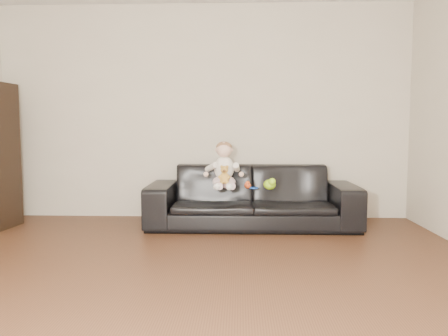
{
  "coord_description": "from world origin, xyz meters",
  "views": [
    {
      "loc": [
        0.45,
        -2.63,
        1.09
      ],
      "look_at": [
        0.28,
        2.14,
        0.67
      ],
      "focal_mm": 35.0,
      "sensor_mm": 36.0,
      "label": 1
    }
  ],
  "objects_px": {
    "toy_green": "(270,185)",
    "toy_rattle": "(248,185)",
    "baby": "(224,168)",
    "sofa": "(252,196)",
    "toy_blue_disc": "(254,188)",
    "teddy_bear": "(224,175)"
  },
  "relations": [
    {
      "from": "toy_green",
      "to": "toy_rattle",
      "type": "xyz_separation_m",
      "value": [
        -0.23,
        0.07,
        -0.02
      ]
    },
    {
      "from": "baby",
      "to": "sofa",
      "type": "bearing_deg",
      "value": 6.26
    },
    {
      "from": "toy_blue_disc",
      "to": "toy_green",
      "type": "bearing_deg",
      "value": -28.48
    },
    {
      "from": "baby",
      "to": "toy_blue_disc",
      "type": "xyz_separation_m",
      "value": [
        0.33,
        -0.02,
        -0.22
      ]
    },
    {
      "from": "sofa",
      "to": "toy_rattle",
      "type": "xyz_separation_m",
      "value": [
        -0.05,
        -0.17,
        0.14
      ]
    },
    {
      "from": "sofa",
      "to": "teddy_bear",
      "type": "bearing_deg",
      "value": -137.22
    },
    {
      "from": "teddy_bear",
      "to": "toy_green",
      "type": "height_order",
      "value": "teddy_bear"
    },
    {
      "from": "teddy_bear",
      "to": "toy_rattle",
      "type": "bearing_deg",
      "value": 7.38
    },
    {
      "from": "sofa",
      "to": "teddy_bear",
      "type": "xyz_separation_m",
      "value": [
        -0.3,
        -0.28,
        0.27
      ]
    },
    {
      "from": "baby",
      "to": "toy_green",
      "type": "distance_m",
      "value": 0.53
    },
    {
      "from": "teddy_bear",
      "to": "toy_blue_disc",
      "type": "bearing_deg",
      "value": 6.06
    },
    {
      "from": "toy_blue_disc",
      "to": "sofa",
      "type": "bearing_deg",
      "value": 96.3
    },
    {
      "from": "sofa",
      "to": "toy_blue_disc",
      "type": "height_order",
      "value": "sofa"
    },
    {
      "from": "baby",
      "to": "toy_green",
      "type": "relative_size",
      "value": 3.19
    },
    {
      "from": "toy_green",
      "to": "toy_rattle",
      "type": "bearing_deg",
      "value": 163.84
    },
    {
      "from": "toy_rattle",
      "to": "sofa",
      "type": "bearing_deg",
      "value": 72.91
    },
    {
      "from": "teddy_bear",
      "to": "toy_blue_disc",
      "type": "height_order",
      "value": "teddy_bear"
    },
    {
      "from": "toy_green",
      "to": "toy_rattle",
      "type": "distance_m",
      "value": 0.24
    },
    {
      "from": "toy_blue_disc",
      "to": "baby",
      "type": "bearing_deg",
      "value": 175.97
    },
    {
      "from": "baby",
      "to": "toy_blue_disc",
      "type": "height_order",
      "value": "baby"
    },
    {
      "from": "toy_green",
      "to": "baby",
      "type": "bearing_deg",
      "value": 167.11
    },
    {
      "from": "toy_green",
      "to": "toy_blue_disc",
      "type": "xyz_separation_m",
      "value": [
        -0.17,
        0.09,
        -0.05
      ]
    }
  ]
}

